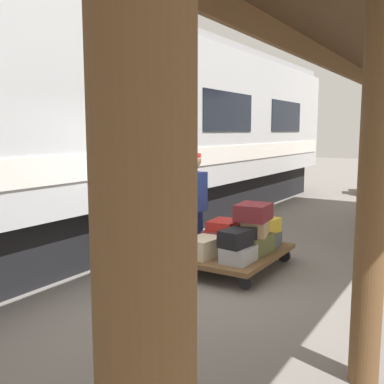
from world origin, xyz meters
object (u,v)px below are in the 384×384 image
(suitcase_gray_aluminum, at_px, (238,254))
(suitcase_yellow_case, at_px, (265,225))
(luggage_cart, at_px, (237,254))
(porter_by_door, at_px, (145,210))
(suitcase_orange_carryall, at_px, (236,234))
(suitcase_tan_vintage, at_px, (255,228))
(porter_in_overalls, at_px, (193,203))
(suitcase_burgundy_valise, at_px, (221,239))
(train_car, at_px, (50,130))
(suitcase_cream_canvas, at_px, (205,247))
(suitcase_olive_duffel, at_px, (253,244))
(suitcase_maroon_trunk, at_px, (253,212))
(suitcase_black_hardshell, at_px, (237,238))
(suitcase_slate_roller, at_px, (267,239))
(suitcase_red_plastic, at_px, (224,225))

(suitcase_gray_aluminum, height_order, suitcase_yellow_case, suitcase_yellow_case)
(luggage_cart, relative_size, porter_by_door, 1.06)
(suitcase_orange_carryall, relative_size, suitcase_tan_vintage, 1.20)
(porter_in_overalls, bearing_deg, suitcase_burgundy_valise, 179.75)
(train_car, xyz_separation_m, porter_in_overalls, (-2.32, -0.74, -1.14))
(train_car, distance_m, luggage_cart, 3.67)
(suitcase_yellow_case, bearing_deg, suitcase_cream_canvas, 62.50)
(suitcase_olive_duffel, bearing_deg, porter_by_door, 33.17)
(suitcase_orange_carryall, height_order, suitcase_tan_vintage, suitcase_tan_vintage)
(suitcase_orange_carryall, relative_size, suitcase_maroon_trunk, 1.01)
(suitcase_burgundy_valise, xyz_separation_m, porter_in_overalls, (0.50, -0.00, 0.51))
(luggage_cart, xyz_separation_m, suitcase_burgundy_valise, (0.26, 0.00, 0.19))
(suitcase_olive_duffel, bearing_deg, suitcase_maroon_trunk, 103.76)
(suitcase_tan_vintage, relative_size, suitcase_yellow_case, 0.98)
(luggage_cart, distance_m, suitcase_maroon_trunk, 0.72)
(suitcase_tan_vintage, bearing_deg, train_car, 11.85)
(suitcase_black_hardshell, bearing_deg, suitcase_slate_roller, -91.94)
(suitcase_gray_aluminum, distance_m, porter_in_overalls, 1.27)
(suitcase_black_hardshell, relative_size, suitcase_red_plastic, 1.05)
(suitcase_burgundy_valise, xyz_separation_m, suitcase_black_hardshell, (-0.50, 0.47, 0.18))
(suitcase_cream_canvas, distance_m, suitcase_orange_carryall, 0.99)
(luggage_cart, distance_m, suitcase_orange_carryall, 0.58)
(suitcase_tan_vintage, bearing_deg, suitcase_olive_duffel, -38.25)
(train_car, distance_m, porter_in_overalls, 2.69)
(suitcase_burgundy_valise, distance_m, suitcase_yellow_case, 0.72)
(suitcase_yellow_case, xyz_separation_m, porter_by_door, (1.28, 1.33, 0.32))
(suitcase_slate_roller, xyz_separation_m, suitcase_maroon_trunk, (-0.01, 0.55, 0.52))
(train_car, height_order, luggage_cart, train_car)
(suitcase_yellow_case, bearing_deg, suitcase_red_plastic, 42.00)
(porter_by_door, bearing_deg, suitcase_black_hardshell, -163.24)
(porter_by_door, bearing_deg, suitcase_tan_vintage, -148.26)
(luggage_cart, bearing_deg, suitcase_slate_roller, -118.12)
(porter_in_overalls, bearing_deg, suitcase_orange_carryall, -135.58)
(train_car, bearing_deg, porter_by_door, 176.73)
(suitcase_gray_aluminum, bearing_deg, suitcase_tan_vintage, -93.98)
(suitcase_red_plastic, bearing_deg, suitcase_gray_aluminum, 133.59)
(luggage_cart, distance_m, suitcase_burgundy_valise, 0.32)
(suitcase_gray_aluminum, relative_size, porter_in_overalls, 0.28)
(suitcase_cream_canvas, relative_size, suitcase_yellow_case, 1.22)
(suitcase_gray_aluminum, distance_m, suitcase_burgundy_valise, 0.73)
(suitcase_olive_duffel, bearing_deg, suitcase_burgundy_valise, -0.00)
(suitcase_red_plastic, bearing_deg, suitcase_black_hardshell, 133.07)
(train_car, relative_size, suitcase_burgundy_valise, 37.28)
(train_car, distance_m, porter_by_door, 2.35)
(suitcase_orange_carryall, relative_size, suitcase_olive_duffel, 0.84)
(suitcase_burgundy_valise, distance_m, porter_in_overalls, 0.71)
(suitcase_yellow_case, bearing_deg, porter_by_door, 46.05)
(train_car, xyz_separation_m, suitcase_red_plastic, (-2.85, -0.78, -1.42))
(suitcase_olive_duffel, bearing_deg, suitcase_tan_vintage, 141.75)
(suitcase_orange_carryall, distance_m, suitcase_olive_duffel, 0.73)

